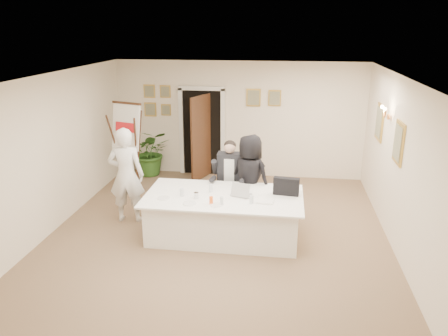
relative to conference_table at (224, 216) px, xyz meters
name	(u,v)px	position (x,y,z in m)	size (l,w,h in m)	color
floor	(217,238)	(-0.11, -0.11, -0.39)	(7.00, 7.00, 0.00)	#786445
ceiling	(216,78)	(-0.11, -0.11, 2.41)	(6.00, 7.00, 0.02)	white
wall_back	(239,120)	(-0.11, 3.39, 1.01)	(6.00, 0.10, 2.80)	white
wall_front	(156,276)	(-0.11, -3.61, 1.01)	(6.00, 0.10, 2.80)	white
wall_left	(48,156)	(-3.11, -0.11, 1.01)	(0.10, 7.00, 2.80)	white
wall_right	(403,171)	(2.89, -0.11, 1.01)	(0.10, 7.00, 2.80)	white
doorway	(202,135)	(-0.99, 3.21, 0.65)	(1.14, 0.86, 2.20)	black
pictures_back_wall	(206,101)	(-0.91, 3.36, 1.46)	(3.40, 0.06, 0.80)	gold
pictures_right_wall	(388,132)	(2.86, 1.09, 1.36)	(0.06, 2.20, 0.80)	gold
wall_sconce	(386,112)	(2.79, 1.09, 1.71)	(0.20, 0.30, 0.24)	#DD8847
conference_table	(224,216)	(0.00, 0.00, 0.00)	(2.74, 1.46, 0.78)	white
seated_man	(229,178)	(-0.02, 0.99, 0.36)	(0.65, 0.69, 1.51)	black
flip_chart	(131,152)	(-2.34, 1.91, 0.53)	(0.72, 0.54, 1.99)	#31220F
standing_man	(126,175)	(-1.89, 0.39, 0.52)	(0.67, 0.44, 1.83)	silver
standing_woman	(250,178)	(0.39, 0.79, 0.45)	(0.82, 0.53, 1.68)	black
potted_palm	(151,152)	(-2.27, 3.09, 0.19)	(1.05, 0.91, 1.17)	#2C591D
laptop	(241,187)	(0.30, 0.07, 0.52)	(0.33, 0.35, 0.28)	#B7BABC
laptop_bag	(286,186)	(1.07, 0.19, 0.54)	(0.44, 0.12, 0.31)	black
paper_stack	(265,202)	(0.73, -0.21, 0.40)	(0.29, 0.20, 0.03)	white
plate_left	(164,198)	(-0.99, -0.28, 0.39)	(0.21, 0.21, 0.01)	white
plate_mid	(190,203)	(-0.51, -0.44, 0.39)	(0.22, 0.22, 0.01)	white
plate_near	(216,205)	(-0.05, -0.45, 0.39)	(0.21, 0.21, 0.01)	white
glass_a	(182,192)	(-0.71, -0.13, 0.45)	(0.07, 0.07, 0.14)	silver
glass_b	(222,201)	(0.03, -0.42, 0.45)	(0.06, 0.06, 0.14)	silver
glass_c	(251,200)	(0.51, -0.30, 0.45)	(0.07, 0.07, 0.14)	silver
glass_d	(211,188)	(-0.25, 0.15, 0.45)	(0.07, 0.07, 0.14)	silver
oj_glass	(211,200)	(-0.15, -0.41, 0.45)	(0.06, 0.06, 0.13)	#FF5D15
steel_jug	(196,196)	(-0.44, -0.20, 0.44)	(0.08, 0.08, 0.11)	silver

